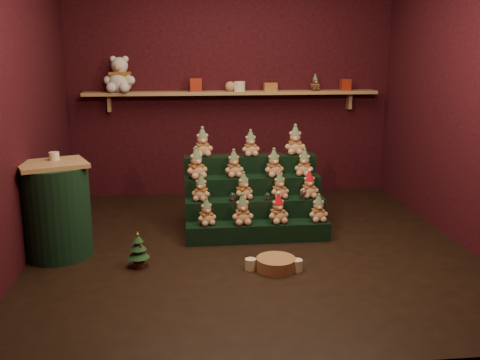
{
  "coord_description": "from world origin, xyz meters",
  "views": [
    {
      "loc": [
        -0.61,
        -4.72,
        1.82
      ],
      "look_at": [
        -0.08,
        0.25,
        0.59
      ],
      "focal_mm": 40.0,
      "sensor_mm": 36.0,
      "label": 1
    }
  ],
  "objects": [
    {
      "name": "teddy_13",
      "position": [
        0.09,
        0.81,
        0.85
      ],
      "size": [
        0.22,
        0.2,
        0.27
      ],
      "primitive_type": null,
      "rotation": [
        0.0,
        0.0,
        0.15
      ],
      "color": "tan",
      "rests_on": "riser_tier_back"
    },
    {
      "name": "riser_tier_midfront",
      "position": [
        0.09,
        0.39,
        0.18
      ],
      "size": [
        1.4,
        0.22,
        0.36
      ],
      "primitive_type": "cube",
      "color": "black",
      "rests_on": "ground"
    },
    {
      "name": "teddy_8",
      "position": [
        -0.49,
        0.6,
        0.7
      ],
      "size": [
        0.29,
        0.28,
        0.31
      ],
      "primitive_type": null,
      "rotation": [
        0.0,
        0.0,
        0.43
      ],
      "color": "tan",
      "rests_on": "riser_tier_midback"
    },
    {
      "name": "riser_tier_back",
      "position": [
        0.09,
        0.83,
        0.36
      ],
      "size": [
        1.4,
        0.22,
        0.72
      ],
      "primitive_type": "cube",
      "color": "black",
      "rests_on": "ground"
    },
    {
      "name": "teddy_1",
      "position": [
        -0.07,
        0.15,
        0.33
      ],
      "size": [
        0.22,
        0.2,
        0.29
      ],
      "primitive_type": null,
      "rotation": [
        0.0,
        0.0,
        0.05
      ],
      "color": "tan",
      "rests_on": "riser_tier_front"
    },
    {
      "name": "teddy_14",
      "position": [
        0.58,
        0.84,
        0.87
      ],
      "size": [
        0.24,
        0.22,
        0.31
      ],
      "primitive_type": null,
      "rotation": [
        0.0,
        0.0,
        -0.1
      ],
      "color": "tan",
      "rests_on": "riser_tier_back"
    },
    {
      "name": "left_wall",
      "position": [
        -2.05,
        0.0,
        1.4
      ],
      "size": [
        0.1,
        4.0,
        2.8
      ],
      "primitive_type": "cube",
      "color": "black",
      "rests_on": "ground"
    },
    {
      "name": "ground",
      "position": [
        0.0,
        0.0,
        0.0
      ],
      "size": [
        4.0,
        4.0,
        0.0
      ],
      "primitive_type": "plane",
      "color": "black",
      "rests_on": "ground"
    },
    {
      "name": "riser_tier_front",
      "position": [
        0.09,
        0.17,
        0.09
      ],
      "size": [
        1.4,
        0.22,
        0.18
      ],
      "primitive_type": "cube",
      "color": "black",
      "rests_on": "ground"
    },
    {
      "name": "teddy_7",
      "position": [
        0.64,
        0.39,
        0.49
      ],
      "size": [
        0.2,
        0.18,
        0.27
      ],
      "primitive_type": null,
      "rotation": [
        0.0,
        0.0,
        0.06
      ],
      "color": "tan",
      "rests_on": "riser_tier_midfront"
    },
    {
      "name": "gift_tin_cream",
      "position": [
        0.08,
        1.85,
        1.38
      ],
      "size": [
        0.14,
        0.14,
        0.12
      ],
      "primitive_type": "cylinder",
      "color": "beige",
      "rests_on": "back_shelf"
    },
    {
      "name": "teddy_11",
      "position": [
        0.63,
        0.59,
        0.68
      ],
      "size": [
        0.25,
        0.24,
        0.27
      ],
      "primitive_type": null,
      "rotation": [
        0.0,
        0.0,
        -0.42
      ],
      "color": "tan",
      "rests_on": "riser_tier_midback"
    },
    {
      "name": "snow_globe_b",
      "position": [
        0.2,
        0.33,
        0.4
      ],
      "size": [
        0.06,
        0.06,
        0.08
      ],
      "color": "black",
      "rests_on": "riser_tier_midfront"
    },
    {
      "name": "riser_tier_midback",
      "position": [
        0.09,
        0.61,
        0.27
      ],
      "size": [
        1.4,
        0.22,
        0.54
      ],
      "primitive_type": "cube",
      "color": "black",
      "rests_on": "ground"
    },
    {
      "name": "white_bear",
      "position": [
        -1.34,
        1.84,
        1.59
      ],
      "size": [
        0.44,
        0.41,
        0.53
      ],
      "primitive_type": null,
      "rotation": [
        0.0,
        0.0,
        -0.19
      ],
      "color": "silver",
      "rests_on": "back_shelf"
    },
    {
      "name": "teddy_4",
      "position": [
        -0.45,
        0.39,
        0.49
      ],
      "size": [
        0.23,
        0.22,
        0.26
      ],
      "primitive_type": null,
      "rotation": [
        0.0,
        0.0,
        -0.35
      ],
      "color": "tan",
      "rests_on": "riser_tier_midfront"
    },
    {
      "name": "side_table",
      "position": [
        -1.76,
        -0.02,
        0.43
      ],
      "size": [
        0.7,
        0.65,
        0.86
      ],
      "rotation": [
        0.0,
        0.0,
        0.39
      ],
      "color": "tan",
      "rests_on": "ground"
    },
    {
      "name": "snow_globe_c",
      "position": [
        0.57,
        0.33,
        0.41
      ],
      "size": [
        0.07,
        0.07,
        0.09
      ],
      "color": "black",
      "rests_on": "riser_tier_midfront"
    },
    {
      "name": "teddy_0",
      "position": [
        -0.41,
        0.17,
        0.31
      ],
      "size": [
        0.23,
        0.22,
        0.26
      ],
      "primitive_type": null,
      "rotation": [
        0.0,
        0.0,
        0.35
      ],
      "color": "tan",
      "rests_on": "riser_tier_front"
    },
    {
      "name": "shelf_plush_ball",
      "position": [
        -0.03,
        1.85,
        1.38
      ],
      "size": [
        0.12,
        0.12,
        0.12
      ],
      "primitive_type": "sphere",
      "color": "tan",
      "rests_on": "back_shelf"
    },
    {
      "name": "teddy_2",
      "position": [
        0.28,
        0.16,
        0.32
      ],
      "size": [
        0.25,
        0.23,
        0.28
      ],
      "primitive_type": null,
      "rotation": [
        0.0,
        0.0,
        0.28
      ],
      "color": "tan",
      "rests_on": "riser_tier_front"
    },
    {
      "name": "teddy_9",
      "position": [
        -0.11,
        0.62,
        0.68
      ],
      "size": [
        0.22,
        0.21,
        0.27
      ],
      "primitive_type": null,
      "rotation": [
        0.0,
        0.0,
        0.18
      ],
      "color": "tan",
      "rests_on": "riser_tier_midback"
    },
    {
      "name": "back_shelf",
      "position": [
        0.0,
        1.87,
        1.29
      ],
      "size": [
        3.6,
        0.26,
        0.24
      ],
      "color": "tan",
      "rests_on": "ground"
    },
    {
      "name": "mug_left",
      "position": [
        -0.07,
        -0.53,
        0.05
      ],
      "size": [
        0.1,
        0.1,
        0.1
      ],
      "primitive_type": "cylinder",
      "color": "beige",
      "rests_on": "ground"
    },
    {
      "name": "teddy_5",
      "position": [
        -0.03,
        0.39,
        0.49
      ],
      "size": [
        0.25,
        0.25,
        0.27
      ],
      "primitive_type": null,
      "rotation": [
        0.0,
        0.0,
        0.53
      ],
      "color": "tan",
      "rests_on": "riser_tier_midfront"
    },
    {
      "name": "table_ornament",
      "position": [
        -1.76,
        0.08,
        0.9
      ],
      "size": [
        0.09,
        0.09,
        0.07
      ],
      "primitive_type": "cylinder",
      "color": "beige",
      "rests_on": "side_table"
    },
    {
      "name": "mug_right",
      "position": [
        0.31,
        -0.6,
        0.05
      ],
      "size": [
        0.1,
        0.1,
        0.1
      ],
      "primitive_type": "cylinder",
      "color": "beige",
      "rests_on": "ground"
    },
    {
      "name": "back_wall",
      "position": [
        0.0,
        2.05,
        1.4
      ],
      "size": [
        4.0,
        0.1,
        2.8
      ],
      "primitive_type": "cube",
      "color": "black",
      "rests_on": "ground"
    },
    {
      "name": "gift_tin_red_b",
      "position": [
        1.41,
        1.85,
        1.39
      ],
      "size": [
        0.12,
        0.12,
        0.14
      ],
      "primitive_type": "cube",
      "color": "#A42D19",
      "rests_on": "back_shelf"
    },
    {
      "name": "gift_tin_red_a",
      "position": [
        -0.45,
        1.85,
        1.4
      ],
      "size": [
        0.14,
        0.14,
        0.16
      ],
      "primitive_type": "cube",
      "color": "#A42D19",
      "rests_on": "back_shelf"
    },
    {
      "name": "mini_christmas_tree",
      "position": [
        -1.02,
        -0.37,
        0.16
      ],
      "size": [
        0.19,
        0.19,
        0.32
      ],
      "rotation": [
        0.0,
        0.0,
        -0.05
      ],
      "color": "#482419",
      "rests_on": "ground"
    },
    {
      "name": "scarf_gift_box",
      "position": [
        0.47,
        1.85,
        1.37
      ],
      "size": [
        0.16,
        0.1,
        0.1
      ],
      "primitive_type": "cube",
      "color": "#D7541E",
      "rests_on": "back_shelf"
    },
    {
      "name": "right_wall",
      "position": [
        2.05,
        0.0,
        1.4
      ],
      "size": [
        0.1,
        4.0,
        2.8
      ],
      "primitive_type": "cube",
      "color": "black",
      "rests_on": "ground"
    },
    {
      "name": "front_wall",
      "position": [
        0.0,
        -2.05,
        1.4
      ],
      "size": [
        4.0,
        0.1,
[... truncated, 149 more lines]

